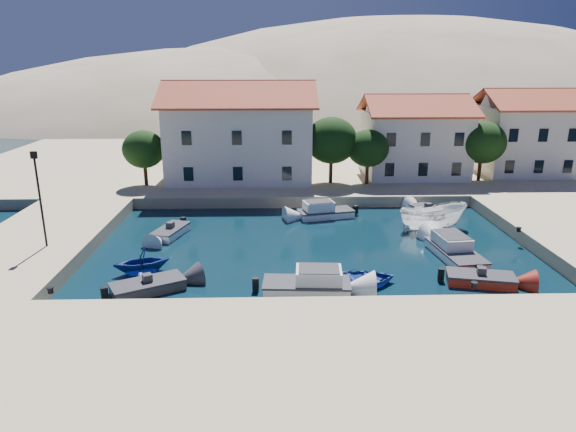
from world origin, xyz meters
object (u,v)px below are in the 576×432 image
object	(u,v)px
cabin_cruiser_east	(456,251)
boat_east	(432,229)
building_right	(524,131)
cabin_cruiser_south	(307,284)
building_left	(240,130)
building_mid	(414,135)
rowboat_south	(358,285)
lamppost	(39,190)

from	to	relation	value
cabin_cruiser_east	boat_east	xyz separation A→B (m)	(0.30, 6.18, -0.48)
building_right	cabin_cruiser_south	size ratio (longest dim) A/B	1.86
building_left	cabin_cruiser_east	xyz separation A→B (m)	(15.41, -20.42, -5.46)
cabin_cruiser_east	cabin_cruiser_south	bearing A→B (deg)	109.11
building_mid	building_right	xyz separation A→B (m)	(12.00, 1.00, 0.25)
building_right	cabin_cruiser_east	distance (m)	27.21
building_mid	building_right	distance (m)	12.04
building_left	building_right	bearing A→B (deg)	3.81
building_right	boat_east	xyz separation A→B (m)	(-14.29, -16.24, -5.47)
rowboat_south	boat_east	distance (m)	12.69
building_right	rowboat_south	distance (m)	34.73
building_mid	building_right	bearing A→B (deg)	4.76
cabin_cruiser_south	boat_east	distance (m)	15.26
building_right	rowboat_south	xyz separation A→B (m)	(-21.74, -26.52, -5.47)
cabin_cruiser_south	building_right	bearing A→B (deg)	51.35
building_left	rowboat_south	xyz separation A→B (m)	(8.26, -24.52, -5.94)
building_left	cabin_cruiser_east	world-z (taller)	building_left
building_left	building_mid	world-z (taller)	building_left
boat_east	building_left	bearing A→B (deg)	36.93
cabin_cruiser_south	cabin_cruiser_east	distance (m)	11.32
lamppost	rowboat_south	bearing A→B (deg)	-12.88
cabin_cruiser_east	building_mid	bearing A→B (deg)	-13.24
lamppost	cabin_cruiser_east	xyz separation A→B (m)	(26.91, -0.42, -4.28)
building_left	boat_east	distance (m)	22.02
rowboat_south	building_right	bearing A→B (deg)	-50.05
building_left	rowboat_south	bearing A→B (deg)	-71.39
lamppost	cabin_cruiser_east	distance (m)	27.25
cabin_cruiser_south	cabin_cruiser_east	xyz separation A→B (m)	(10.22, 4.86, 0.00)
building_left	cabin_cruiser_east	distance (m)	26.16
cabin_cruiser_south	boat_east	world-z (taller)	cabin_cruiser_south
building_mid	cabin_cruiser_south	size ratio (longest dim) A/B	2.07
building_mid	rowboat_south	world-z (taller)	building_mid
rowboat_south	boat_east	size ratio (longest dim) A/B	0.83
building_left	cabin_cruiser_south	bearing A→B (deg)	-78.40
building_mid	building_left	bearing A→B (deg)	-176.82
lamppost	cabin_cruiser_south	xyz separation A→B (m)	(16.69, -5.29, -4.28)
building_left	boat_east	world-z (taller)	building_left
building_left	cabin_cruiser_south	xyz separation A→B (m)	(5.19, -25.29, -5.46)
building_right	cabin_cruiser_east	xyz separation A→B (m)	(-14.59, -22.42, -5.00)
building_left	rowboat_south	distance (m)	26.54
building_mid	building_right	size ratio (longest dim) A/B	1.11
building_left	building_right	world-z (taller)	building_left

